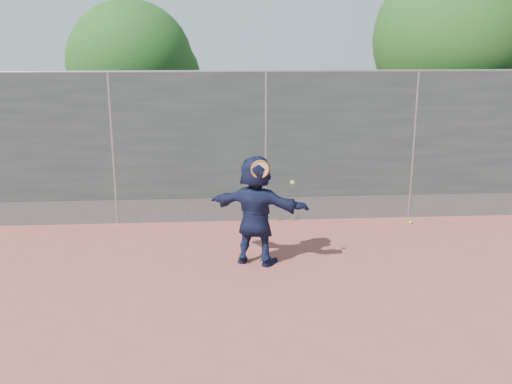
{
  "coord_description": "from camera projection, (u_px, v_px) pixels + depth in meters",
  "views": [
    {
      "loc": [
        -0.97,
        -7.62,
        3.59
      ],
      "look_at": [
        -0.35,
        1.22,
        1.21
      ],
      "focal_mm": 40.0,
      "sensor_mm": 36.0,
      "label": 1
    }
  ],
  "objects": [
    {
      "name": "ball_ground",
      "position": [
        410.0,
        222.0,
        11.46
      ],
      "size": [
        0.07,
        0.07,
        0.07
      ],
      "primitive_type": "sphere",
      "color": "#B4EB34",
      "rests_on": "ground"
    },
    {
      "name": "swing_action",
      "position": [
        263.0,
        172.0,
        8.89
      ],
      "size": [
        0.69,
        0.15,
        0.51
      ],
      "color": "orange",
      "rests_on": "ground"
    },
    {
      "name": "tree_left",
      "position": [
        137.0,
        67.0,
        13.7
      ],
      "size": [
        3.15,
        3.0,
        4.53
      ],
      "color": "#382314",
      "rests_on": "ground"
    },
    {
      "name": "fence",
      "position": [
        266.0,
        144.0,
        11.3
      ],
      "size": [
        20.0,
        0.06,
        3.03
      ],
      "color": "#38423D",
      "rests_on": "ground"
    },
    {
      "name": "tree_right",
      "position": [
        458.0,
        44.0,
        13.29
      ],
      "size": [
        3.78,
        3.6,
        5.39
      ],
      "color": "#382314",
      "rests_on": "ground"
    },
    {
      "name": "weed_clump",
      "position": [
        280.0,
        215.0,
        11.58
      ],
      "size": [
        0.68,
        0.07,
        0.3
      ],
      "color": "#387226",
      "rests_on": "ground"
    },
    {
      "name": "player",
      "position": [
        256.0,
        210.0,
        9.26
      ],
      "size": [
        1.76,
        1.15,
        1.82
      ],
      "primitive_type": "imported",
      "rotation": [
        0.0,
        0.0,
        2.74
      ],
      "color": "#161D3D",
      "rests_on": "ground"
    },
    {
      "name": "ground",
      "position": [
        286.0,
        293.0,
        8.34
      ],
      "size": [
        80.0,
        80.0,
        0.0
      ],
      "primitive_type": "plane",
      "color": "#9E4C42",
      "rests_on": "ground"
    }
  ]
}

